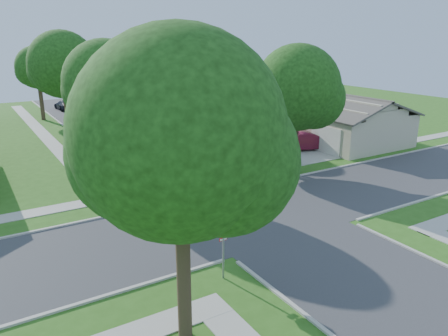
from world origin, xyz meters
The scene contains 20 objects.
ground centered at (0.00, 0.00, 0.00)m, with size 100.00×100.00×0.00m, color #2D5C19.
road_ns centered at (0.00, 0.00, 0.00)m, with size 7.00×100.00×0.02m, color #333335.
sidewalk_ne centered at (6.10, 26.00, 0.02)m, with size 1.20×40.00×0.04m, color #9E9B91.
sidewalk_nw centered at (-6.10, 26.00, 0.02)m, with size 1.20×40.00×0.04m, color #9E9B91.
driveway centered at (7.90, 7.10, 0.03)m, with size 8.80×3.60×0.05m, color #9E9B91.
stop_sign_sw centered at (-4.70, -4.70, 2.03)m, with size 1.05×0.80×2.98m.
stop_sign_ne centered at (4.70, 4.70, 2.03)m, with size 1.05×0.80×2.98m.
tree_e_near centered at (4.75, 9.01, 5.64)m, with size 4.97×4.80×8.28m.
tree_e_mid centered at (4.76, 21.01, 6.25)m, with size 5.59×5.40×9.21m.
tree_e_far centered at (4.75, 34.01, 5.98)m, with size 5.17×5.00×8.72m.
tree_w_near centered at (-4.64, 9.01, 6.12)m, with size 5.38×5.20×8.97m.
tree_w_mid centered at (-4.64, 21.01, 6.49)m, with size 5.80×5.60×9.56m.
tree_w_far centered at (-4.65, 34.01, 5.51)m, with size 4.76×4.60×8.04m.
tree_sw_corner centered at (-7.44, -6.99, 6.26)m, with size 6.21×6.00×9.55m.
tree_ne_corner centered at (6.36, 4.21, 5.59)m, with size 5.80×5.60×8.66m.
house_ne_near centered at (15.99, 11.00, 1.52)m, with size 8.42×13.60×4.23m.
house_ne_far centered at (15.99, 29.00, 1.52)m, with size 8.42×13.60×4.23m.
car_driveway centered at (11.50, 8.70, 0.77)m, with size 1.63×4.69×1.54m, color #5B1226.
car_curb_east centered at (3.20, 32.33, 0.65)m, with size 1.53×3.81×1.30m, color black.
car_curb_west centered at (-1.20, 39.63, 0.61)m, with size 1.71×4.20×1.22m, color black.
Camera 1 is at (-12.53, -17.61, 9.18)m, focal length 35.00 mm.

